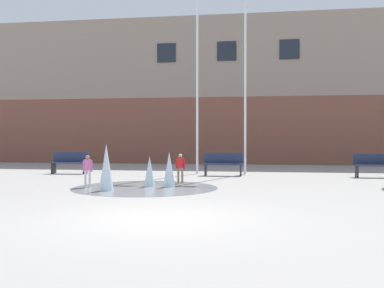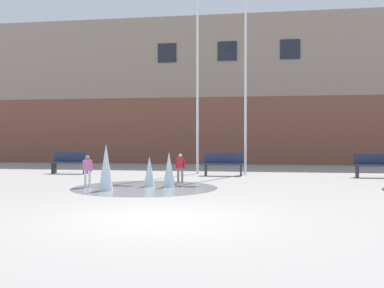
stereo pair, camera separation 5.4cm
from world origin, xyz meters
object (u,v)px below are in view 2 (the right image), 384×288
park_bench_far_left (70,162)px  park_bench_near_trashcan (376,165)px  park_bench_left_of_flagpoles (223,164)px  child_in_fountain (87,168)px  flagpole_left (198,65)px  flagpole_right (246,66)px  child_running (180,166)px

park_bench_far_left → park_bench_near_trashcan: bearing=0.1°
park_bench_left_of_flagpoles → child_in_fountain: bearing=-127.8°
park_bench_left_of_flagpoles → flagpole_left: bearing=144.1°
park_bench_left_of_flagpoles → flagpole_right: 4.19m
child_in_fountain → park_bench_far_left: bearing=151.2°
park_bench_far_left → flagpole_right: (7.37, 0.78, 4.02)m
park_bench_far_left → park_bench_near_trashcan: 12.33m
child_running → child_in_fountain: 3.07m
park_bench_near_trashcan → child_in_fountain: (-9.58, -4.93, 0.10)m
park_bench_left_of_flagpoles → child_in_fountain: 6.14m
child_in_fountain → flagpole_right: size_ratio=0.12×
flagpole_left → park_bench_near_trashcan: bearing=-6.1°
child_running → flagpole_right: (2.04, 4.03, 3.92)m
child_in_fountain → flagpole_left: (2.61, 5.68, 4.01)m
park_bench_near_trashcan → flagpole_left: flagpole_left is taller
park_bench_near_trashcan → flagpole_right: bearing=171.4°
child_running → flagpole_left: flagpole_left is taller
park_bench_far_left → park_bench_left_of_flagpoles: same height
flagpole_right → child_running: bearing=-116.9°
park_bench_near_trashcan → child_in_fountain: child_in_fountain is taller
flagpole_right → child_in_fountain: bearing=-129.2°
child_running → flagpole_left: size_ratio=0.11×
park_bench_far_left → flagpole_left: flagpole_left is taller
park_bench_near_trashcan → flagpole_left: size_ratio=0.18×
park_bench_left_of_flagpoles → flagpole_right: bearing=43.7°
child_in_fountain → flagpole_right: flagpole_right is taller
child_running → flagpole_left: bearing=-90.9°
flagpole_left → flagpole_right: bearing=0.0°
child_running → flagpole_right: flagpole_right is taller
park_bench_near_trashcan → child_running: size_ratio=1.62×
park_bench_far_left → park_bench_left_of_flagpoles: 6.51m
park_bench_left_of_flagpoles → park_bench_near_trashcan: bearing=0.8°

